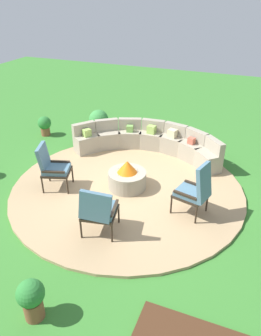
# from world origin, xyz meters

# --- Properties ---
(ground_plane) EXTENTS (24.00, 24.00, 0.00)m
(ground_plane) POSITION_xyz_m (0.00, 0.00, 0.00)
(ground_plane) COLOR #387A2D
(patio_circle) EXTENTS (5.24, 5.24, 0.06)m
(patio_circle) POSITION_xyz_m (0.00, 0.00, 0.03)
(patio_circle) COLOR tan
(patio_circle) RESTS_ON ground_plane
(fire_pit) EXTENTS (0.86, 0.86, 0.67)m
(fire_pit) POSITION_xyz_m (0.00, 0.00, 0.32)
(fire_pit) COLOR #9E937F
(fire_pit) RESTS_ON patio_circle
(curved_stone_bench) EXTENTS (4.01, 1.49, 0.78)m
(curved_stone_bench) POSITION_xyz_m (-0.12, 1.82, 0.38)
(curved_stone_bench) COLOR #9E937F
(curved_stone_bench) RESTS_ON patio_circle
(lounge_chair_front_left) EXTENTS (0.75, 0.69, 1.06)m
(lounge_chair_front_left) POSITION_xyz_m (-1.53, -0.62, 0.61)
(lounge_chair_front_left) COLOR #2D2319
(lounge_chair_front_left) RESTS_ON patio_circle
(lounge_chair_front_right) EXTENTS (0.71, 0.71, 1.03)m
(lounge_chair_front_right) POSITION_xyz_m (0.12, -1.65, 0.59)
(lounge_chair_front_right) COLOR #2D2319
(lounge_chair_front_right) RESTS_ON patio_circle
(lounge_chair_back_left) EXTENTS (0.74, 0.66, 1.16)m
(lounge_chair_back_left) POSITION_xyz_m (1.61, -0.43, 0.64)
(lounge_chair_back_left) COLOR #2D2319
(lounge_chair_back_left) RESTS_ON patio_circle
(potted_plant_0) EXTENTS (0.40, 0.40, 0.60)m
(potted_plant_0) POSITION_xyz_m (-3.51, 1.89, 0.34)
(potted_plant_0) COLOR brown
(potted_plant_0) RESTS_ON ground_plane
(potted_plant_1) EXTENTS (0.39, 0.39, 0.67)m
(potted_plant_1) POSITION_xyz_m (0.03, -3.52, 0.38)
(potted_plant_1) COLOR brown
(potted_plant_1) RESTS_ON ground_plane
(potted_plant_3) EXTENTS (0.60, 0.60, 0.78)m
(potted_plant_3) POSITION_xyz_m (-2.00, 2.58, 0.42)
(potted_plant_3) COLOR #605B56
(potted_plant_3) RESTS_ON ground_plane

